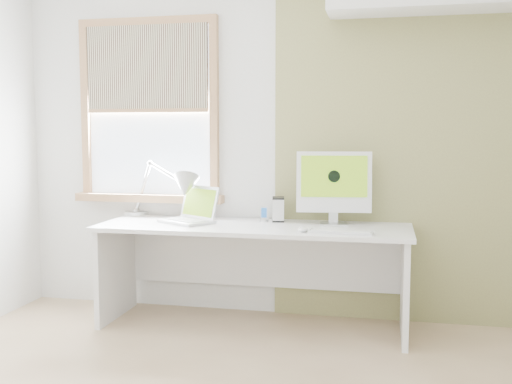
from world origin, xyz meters
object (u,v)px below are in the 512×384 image
(external_drive, at_px, (278,209))
(imac, at_px, (334,184))
(desk, at_px, (255,251))
(laptop, at_px, (192,213))
(desk_lamp, at_px, (176,189))

(external_drive, bearing_deg, imac, -8.97)
(desk, xyz_separation_m, imac, (0.55, 0.11, 0.49))
(laptop, distance_m, imac, 1.05)
(desk, distance_m, imac, 0.74)
(desk_lamp, xyz_separation_m, external_drive, (0.77, 0.06, -0.14))
(external_drive, xyz_separation_m, imac, (0.41, -0.06, 0.20))
(desk, bearing_deg, desk_lamp, 170.41)
(desk, distance_m, external_drive, 0.36)
(imac, bearing_deg, desk_lamp, -180.00)
(desk_lamp, height_order, imac, imac)
(external_drive, bearing_deg, desk_lamp, -175.19)
(desk, bearing_deg, external_drive, 50.88)
(desk_lamp, distance_m, external_drive, 0.79)
(external_drive, bearing_deg, desk, -129.12)
(desk, xyz_separation_m, laptop, (-0.47, -0.00, 0.26))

